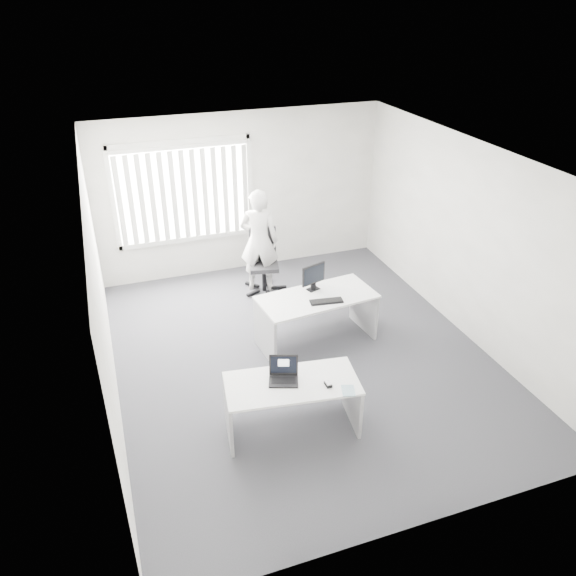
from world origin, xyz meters
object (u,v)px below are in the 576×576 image
object	(u,v)px
laptop	(283,373)
monitor	(313,277)
office_chair	(264,271)
desk_far	(317,309)
person	(259,241)
desk_near	(292,396)

from	to	relation	value
laptop	monitor	distance (m)	2.08
office_chair	monitor	size ratio (longest dim) A/B	2.72
desk_far	office_chair	bearing A→B (deg)	91.83
monitor	person	bearing A→B (deg)	83.07
desk_near	office_chair	size ratio (longest dim) A/B	1.47
desk_far	monitor	size ratio (longest dim) A/B	4.36
desk_near	desk_far	size ratio (longest dim) A/B	0.92
desk_near	person	size ratio (longest dim) A/B	0.90
person	desk_near	bearing A→B (deg)	101.94
desk_far	monitor	world-z (taller)	monitor
desk_far	office_chair	distance (m)	1.79
desk_near	laptop	xyz separation A→B (m)	(-0.09, 0.04, 0.32)
office_chair	laptop	size ratio (longest dim) A/B	3.28
desk_far	laptop	bearing A→B (deg)	-129.43
office_chair	person	bearing A→B (deg)	143.09
desk_far	person	world-z (taller)	person
laptop	monitor	bearing A→B (deg)	78.76
monitor	laptop	bearing A→B (deg)	-138.82
desk_near	office_chair	distance (m)	3.45
monitor	desk_far	bearing A→B (deg)	-114.26
desk_near	person	xyz separation A→B (m)	(0.65, 3.44, 0.39)
desk_near	monitor	xyz separation A→B (m)	(0.97, 1.82, 0.45)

